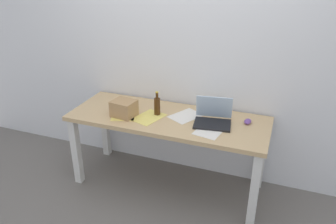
# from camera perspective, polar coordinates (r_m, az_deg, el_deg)

# --- Properties ---
(ground_plane) EXTENTS (8.00, 8.00, 0.00)m
(ground_plane) POSITION_cam_1_polar(r_m,az_deg,el_deg) (3.44, -0.00, -12.15)
(ground_plane) COLOR slate
(back_wall) EXTENTS (5.20, 0.08, 2.60)m
(back_wall) POSITION_cam_1_polar(r_m,az_deg,el_deg) (3.21, 2.54, 11.01)
(back_wall) COLOR white
(back_wall) RESTS_ON ground
(desk) EXTENTS (1.84, 0.68, 0.75)m
(desk) POSITION_cam_1_polar(r_m,az_deg,el_deg) (3.09, -0.00, -2.54)
(desk) COLOR tan
(desk) RESTS_ON ground
(laptop_right) EXTENTS (0.35, 0.30, 0.23)m
(laptop_right) POSITION_cam_1_polar(r_m,az_deg,el_deg) (2.94, 7.76, -1.07)
(laptop_right) COLOR black
(laptop_right) RESTS_ON desk
(beer_bottle) EXTENTS (0.06, 0.06, 0.23)m
(beer_bottle) POSITION_cam_1_polar(r_m,az_deg,el_deg) (3.06, -1.89, 1.09)
(beer_bottle) COLOR #47280F
(beer_bottle) RESTS_ON desk
(computer_mouse) EXTENTS (0.07, 0.10, 0.03)m
(computer_mouse) POSITION_cam_1_polar(r_m,az_deg,el_deg) (3.01, 13.62, -1.60)
(computer_mouse) COLOR #724799
(computer_mouse) RESTS_ON desk
(cardboard_box) EXTENTS (0.23, 0.21, 0.15)m
(cardboard_box) POSITION_cam_1_polar(r_m,az_deg,el_deg) (3.06, -7.62, 0.63)
(cardboard_box) COLOR tan
(cardboard_box) RESTS_ON desk
(paper_sheet_front_left) EXTENTS (0.30, 0.35, 0.00)m
(paper_sheet_front_left) POSITION_cam_1_polar(r_m,az_deg,el_deg) (3.13, -7.63, -0.31)
(paper_sheet_front_left) COLOR #F4E06B
(paper_sheet_front_left) RESTS_ON desk
(paper_yellow_folder) EXTENTS (0.29, 0.35, 0.00)m
(paper_yellow_folder) POSITION_cam_1_polar(r_m,az_deg,el_deg) (3.04, -3.36, -0.90)
(paper_yellow_folder) COLOR #F4E06B
(paper_yellow_folder) RESTS_ON desk
(paper_sheet_near_back) EXTENTS (0.33, 0.36, 0.00)m
(paper_sheet_near_back) POSITION_cam_1_polar(r_m,az_deg,el_deg) (3.06, 3.10, -0.68)
(paper_sheet_near_back) COLOR white
(paper_sheet_near_back) RESTS_ON desk
(paper_sheet_front_right) EXTENTS (0.26, 0.33, 0.00)m
(paper_sheet_front_right) POSITION_cam_1_polar(r_m,az_deg,el_deg) (2.84, 7.31, -3.07)
(paper_sheet_front_right) COLOR white
(paper_sheet_front_right) RESTS_ON desk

